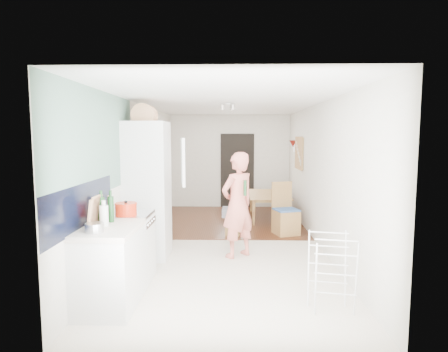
{
  "coord_description": "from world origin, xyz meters",
  "views": [
    {
      "loc": [
        0.08,
        -6.6,
        1.92
      ],
      "look_at": [
        -0.08,
        0.2,
        1.2
      ],
      "focal_mm": 30.0,
      "sensor_mm": 36.0,
      "label": 1
    }
  ],
  "objects_px": {
    "person": "(238,195)",
    "drying_rack": "(331,273)",
    "dining_chair": "(286,209)",
    "stool": "(233,226)",
    "dining_table": "(270,208)"
  },
  "relations": [
    {
      "from": "person",
      "to": "drying_rack",
      "type": "relative_size",
      "value": 2.3
    },
    {
      "from": "dining_chair",
      "to": "stool",
      "type": "distance_m",
      "value": 1.09
    },
    {
      "from": "person",
      "to": "stool",
      "type": "relative_size",
      "value": 5.36
    },
    {
      "from": "drying_rack",
      "to": "person",
      "type": "bearing_deg",
      "value": 129.31
    },
    {
      "from": "dining_table",
      "to": "dining_chair",
      "type": "xyz_separation_m",
      "value": [
        0.17,
        -1.46,
        0.26
      ]
    },
    {
      "from": "dining_table",
      "to": "dining_chair",
      "type": "bearing_deg",
      "value": -172.67
    },
    {
      "from": "person",
      "to": "drying_rack",
      "type": "xyz_separation_m",
      "value": [
        1.01,
        -1.87,
        -0.56
      ]
    },
    {
      "from": "dining_chair",
      "to": "stool",
      "type": "height_order",
      "value": "dining_chair"
    },
    {
      "from": "person",
      "to": "stool",
      "type": "distance_m",
      "value": 1.54
    },
    {
      "from": "dining_table",
      "to": "drying_rack",
      "type": "distance_m",
      "value": 4.7
    },
    {
      "from": "person",
      "to": "stool",
      "type": "bearing_deg",
      "value": -127.06
    },
    {
      "from": "dining_table",
      "to": "stool",
      "type": "height_order",
      "value": "dining_table"
    },
    {
      "from": "person",
      "to": "dining_table",
      "type": "distance_m",
      "value": 3.03
    },
    {
      "from": "dining_chair",
      "to": "drying_rack",
      "type": "distance_m",
      "value": 3.24
    },
    {
      "from": "dining_table",
      "to": "stool",
      "type": "relative_size",
      "value": 3.82
    }
  ]
}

